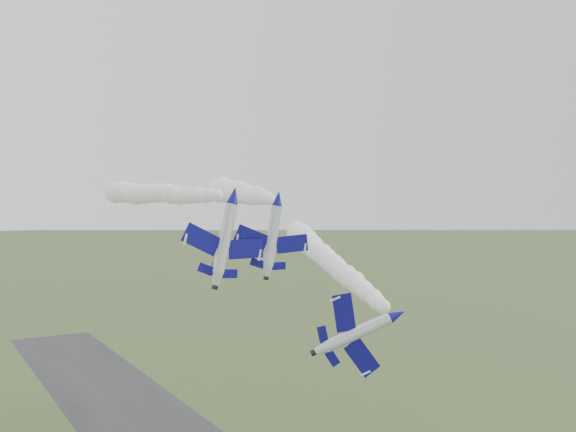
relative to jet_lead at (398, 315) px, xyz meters
name	(u,v)px	position (x,y,z in m)	size (l,w,h in m)	color
jet_lead	(398,315)	(0.00, 0.00, 0.00)	(6.46, 11.29, 8.95)	silver
smoke_trail_jet_lead	(326,257)	(15.19, 36.90, 2.99)	(4.67, 74.11, 4.67)	silver
jet_pair_left	(234,195)	(-9.19, 22.94, 13.56)	(11.50, 14.13, 4.11)	silver
smoke_trail_jet_pair_left	(154,194)	(-8.04, 59.28, 14.13)	(4.69, 64.85, 4.69)	silver
jet_pair_right	(278,198)	(-2.49, 22.66, 13.18)	(10.60, 12.50, 3.36)	silver
smoke_trail_jet_pair_right	(239,193)	(5.02, 50.50, 14.33)	(5.18, 51.61, 5.18)	silver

